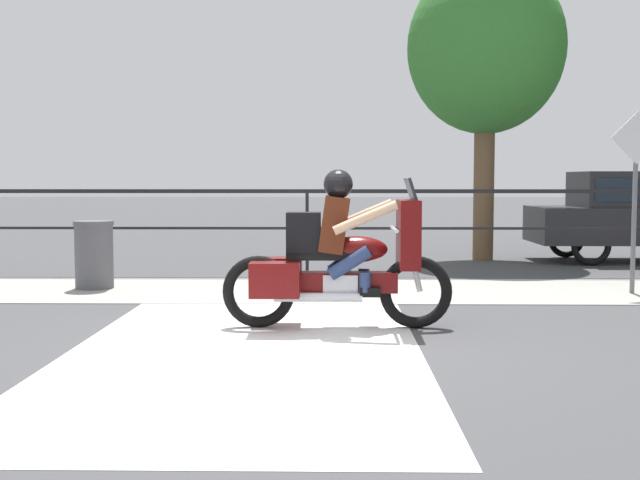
# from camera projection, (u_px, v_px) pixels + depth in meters

# --- Properties ---
(ground_plane) EXTENTS (120.00, 120.00, 0.00)m
(ground_plane) POSITION_uv_depth(u_px,v_px,m) (289.00, 343.00, 7.23)
(ground_plane) COLOR #424244
(sidewalk_band) EXTENTS (44.00, 2.40, 0.01)m
(sidewalk_band) POSITION_uv_depth(u_px,v_px,m) (303.00, 290.00, 10.62)
(sidewalk_band) COLOR #99968E
(sidewalk_band) RESTS_ON ground
(crosswalk_band) EXTENTS (3.02, 6.00, 0.01)m
(crosswalk_band) POSITION_uv_depth(u_px,v_px,m) (247.00, 347.00, 7.04)
(crosswalk_band) COLOR silver
(crosswalk_band) RESTS_ON ground
(fence_railing) EXTENTS (36.00, 0.05, 1.32)m
(fence_railing) POSITION_uv_depth(u_px,v_px,m) (307.00, 208.00, 12.20)
(fence_railing) COLOR black
(fence_railing) RESTS_ON ground
(motorcycle) EXTENTS (2.28, 0.76, 1.57)m
(motorcycle) POSITION_uv_depth(u_px,v_px,m) (338.00, 258.00, 7.90)
(motorcycle) COLOR black
(motorcycle) RESTS_ON ground
(trash_bin) EXTENTS (0.53, 0.53, 0.92)m
(trash_bin) POSITION_uv_depth(u_px,v_px,m) (94.00, 255.00, 10.76)
(trash_bin) COLOR #515156
(trash_bin) RESTS_ON ground
(street_sign) EXTENTS (0.67, 0.06, 2.33)m
(street_sign) POSITION_uv_depth(u_px,v_px,m) (635.00, 181.00, 10.21)
(street_sign) COLOR slate
(street_sign) RESTS_ON ground
(tree_behind_sign) EXTENTS (2.82, 2.82, 5.40)m
(tree_behind_sign) POSITION_uv_depth(u_px,v_px,m) (486.00, 49.00, 14.40)
(tree_behind_sign) COLOR brown
(tree_behind_sign) RESTS_ON ground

